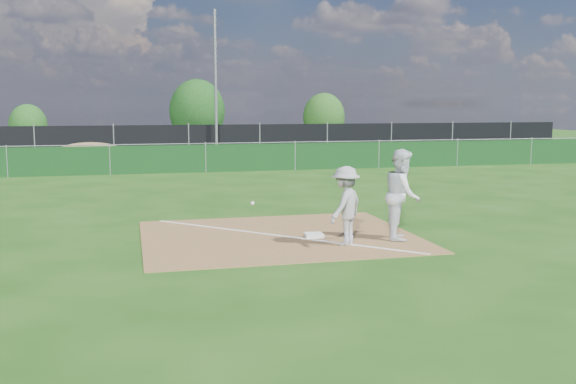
# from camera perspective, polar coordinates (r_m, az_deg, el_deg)

# --- Properties ---
(ground) EXTENTS (90.00, 90.00, 0.00)m
(ground) POSITION_cam_1_polar(r_m,az_deg,el_deg) (23.12, -5.88, 0.48)
(ground) COLOR #1C470F
(ground) RESTS_ON ground
(infield_dirt) EXTENTS (6.00, 5.00, 0.02)m
(infield_dirt) POSITION_cam_1_polar(r_m,az_deg,el_deg) (14.37, -0.84, -3.94)
(infield_dirt) COLOR brown
(infield_dirt) RESTS_ON ground
(foul_line) EXTENTS (5.01, 5.01, 0.01)m
(foul_line) POSITION_cam_1_polar(r_m,az_deg,el_deg) (14.37, -0.84, -3.88)
(foul_line) COLOR white
(foul_line) RESTS_ON infield_dirt
(green_fence) EXTENTS (44.00, 0.05, 1.20)m
(green_fence) POSITION_cam_1_polar(r_m,az_deg,el_deg) (27.99, -7.33, 2.97)
(green_fence) COLOR #0E3312
(green_fence) RESTS_ON ground
(dirt_mound) EXTENTS (3.38, 2.60, 1.17)m
(dirt_mound) POSITION_cam_1_polar(r_m,az_deg,el_deg) (31.35, -17.21, 3.18)
(dirt_mound) COLOR olive
(dirt_mound) RESTS_ON ground
(black_fence) EXTENTS (46.00, 0.04, 1.80)m
(black_fence) POSITION_cam_1_polar(r_m,az_deg,el_deg) (35.91, -8.81, 4.49)
(black_fence) COLOR black
(black_fence) RESTS_ON ground
(parking_lot) EXTENTS (46.00, 9.00, 0.01)m
(parking_lot) POSITION_cam_1_polar(r_m,az_deg,el_deg) (40.94, -9.41, 3.62)
(parking_lot) COLOR black
(parking_lot) RESTS_ON ground
(light_pole) EXTENTS (0.16, 0.16, 8.00)m
(light_pole) POSITION_cam_1_polar(r_m,az_deg,el_deg) (35.73, -6.45, 9.49)
(light_pole) COLOR slate
(light_pole) RESTS_ON ground
(first_base) EXTENTS (0.43, 0.43, 0.08)m
(first_base) POSITION_cam_1_polar(r_m,az_deg,el_deg) (14.22, 2.32, -3.86)
(first_base) COLOR white
(first_base) RESTS_ON infield_dirt
(play_at_first) EXTENTS (2.57, 1.18, 1.65)m
(play_at_first) POSITION_cam_1_polar(r_m,az_deg,el_deg) (13.38, 5.12, -1.22)
(play_at_first) COLOR #ADADAF
(play_at_first) RESTS_ON infield_dirt
(runner) EXTENTS (1.06, 1.18, 1.98)m
(runner) POSITION_cam_1_polar(r_m,az_deg,el_deg) (14.17, 10.11, -0.21)
(runner) COLOR white
(runner) RESTS_ON ground
(car_left) EXTENTS (4.33, 2.54, 1.38)m
(car_left) POSITION_cam_1_polar(r_m,az_deg,el_deg) (41.04, -19.96, 4.24)
(car_left) COLOR #B4B8BC
(car_left) RESTS_ON parking_lot
(car_mid) EXTENTS (4.45, 1.93, 1.42)m
(car_mid) POSITION_cam_1_polar(r_m,az_deg,el_deg) (39.66, -8.79, 4.54)
(car_mid) COLOR #101A32
(car_mid) RESTS_ON parking_lot
(car_right) EXTENTS (4.30, 1.80, 1.24)m
(car_right) POSITION_cam_1_polar(r_m,az_deg,el_deg) (39.94, -4.22, 4.50)
(car_right) COLOR black
(car_right) RESTS_ON parking_lot
(tree_left) EXTENTS (2.48, 2.48, 2.94)m
(tree_left) POSITION_cam_1_polar(r_m,az_deg,el_deg) (46.59, -22.10, 5.51)
(tree_left) COLOR #382316
(tree_left) RESTS_ON ground
(tree_mid) EXTENTS (3.98, 3.98, 4.72)m
(tree_mid) POSITION_cam_1_polar(r_m,az_deg,el_deg) (46.88, -8.07, 7.14)
(tree_mid) COLOR #382316
(tree_mid) RESTS_ON ground
(tree_right) EXTENTS (3.19, 3.19, 3.78)m
(tree_right) POSITION_cam_1_polar(r_m,az_deg,el_deg) (49.37, 3.21, 6.68)
(tree_right) COLOR #382316
(tree_right) RESTS_ON ground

